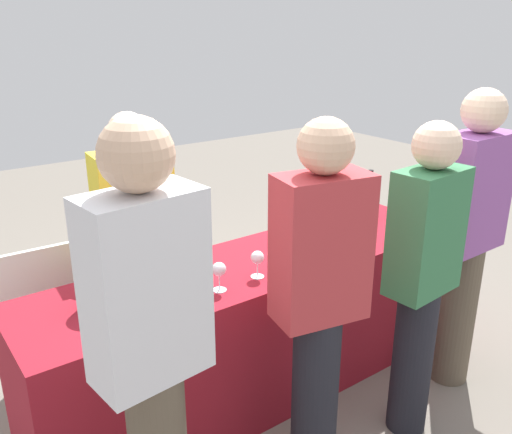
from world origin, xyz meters
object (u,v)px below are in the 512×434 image
at_px(wine_glass_2, 328,234).
at_px(menu_board, 54,314).
at_px(wine_bottle_0, 162,259).
at_px(ice_bucket, 103,286).
at_px(guest_1, 319,297).
at_px(wine_bottle_2, 304,219).
at_px(server_pouring, 137,242).
at_px(wine_glass_1, 257,259).
at_px(wine_glass_4, 396,220).
at_px(wine_bottle_4, 369,200).
at_px(wine_glass_0, 219,271).
at_px(wine_bottle_3, 351,201).
at_px(guest_0, 151,349).
at_px(wine_glass_3, 348,226).
at_px(guest_3, 467,232).
at_px(guest_2, 422,274).
at_px(wine_bottle_1, 188,252).

xyz_separation_m(wine_glass_2, menu_board, (-1.27, 0.90, -0.48)).
xyz_separation_m(wine_bottle_0, ice_bucket, (-0.32, -0.05, -0.02)).
bearing_deg(wine_bottle_0, guest_1, -63.53).
height_order(wine_bottle_2, ice_bucket, wine_bottle_2).
height_order(server_pouring, guest_1, guest_1).
distance_m(wine_glass_1, wine_glass_4, 1.00).
xyz_separation_m(ice_bucket, server_pouring, (0.38, 0.49, -0.05)).
bearing_deg(wine_bottle_4, server_pouring, 165.04).
height_order(wine_bottle_2, wine_glass_0, wine_bottle_2).
xyz_separation_m(wine_bottle_3, guest_0, (-1.79, -0.82, 0.04)).
bearing_deg(server_pouring, wine_glass_3, 154.93).
bearing_deg(guest_3, guest_2, -167.01).
distance_m(wine_bottle_1, wine_glass_1, 0.35).
distance_m(wine_glass_3, guest_1, 0.93).
relative_size(wine_glass_4, guest_1, 0.08).
bearing_deg(guest_1, wine_bottle_3, 50.24).
distance_m(wine_bottle_0, guest_0, 0.83).
bearing_deg(wine_glass_4, menu_board, 151.69).
height_order(wine_bottle_1, ice_bucket, wine_bottle_1).
bearing_deg(guest_3, menu_board, 143.03).
relative_size(wine_bottle_0, wine_bottle_3, 0.94).
relative_size(wine_bottle_1, wine_bottle_3, 0.93).
relative_size(wine_glass_0, guest_3, 0.09).
xyz_separation_m(wine_bottle_2, wine_bottle_4, (0.58, 0.04, -0.01)).
bearing_deg(wine_bottle_0, ice_bucket, -171.20).
bearing_deg(guest_0, wine_glass_4, 9.11).
relative_size(wine_bottle_1, guest_1, 0.19).
relative_size(wine_glass_1, guest_3, 0.08).
xyz_separation_m(wine_bottle_0, wine_bottle_2, (0.92, 0.02, 0.00)).
height_order(wine_bottle_2, guest_2, guest_2).
distance_m(wine_glass_3, guest_3, 0.64).
height_order(wine_glass_4, guest_1, guest_1).
relative_size(wine_bottle_3, wine_glass_2, 2.47).
bearing_deg(wine_bottle_2, server_pouring, 153.60).
bearing_deg(server_pouring, wine_bottle_2, 158.69).
relative_size(wine_glass_0, menu_board, 0.17).
bearing_deg(wine_glass_2, wine_bottle_4, 23.03).
xyz_separation_m(wine_bottle_2, wine_bottle_3, (0.46, 0.08, 0.00)).
distance_m(ice_bucket, guest_3, 1.91).
bearing_deg(ice_bucket, guest_3, -18.61).
height_order(guest_3, menu_board, guest_3).
relative_size(wine_bottle_3, server_pouring, 0.22).
bearing_deg(guest_2, wine_bottle_0, 136.17).
bearing_deg(wine_bottle_4, guest_1, -145.60).
bearing_deg(guest_0, wine_bottle_2, 23.50).
bearing_deg(wine_bottle_4, wine_glass_1, -165.37).
bearing_deg(wine_glass_4, wine_bottle_2, 151.66).
bearing_deg(wine_bottle_4, ice_bucket, -176.57).
bearing_deg(wine_glass_2, wine_bottle_2, 86.44).
relative_size(wine_bottle_2, ice_bucket, 1.74).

